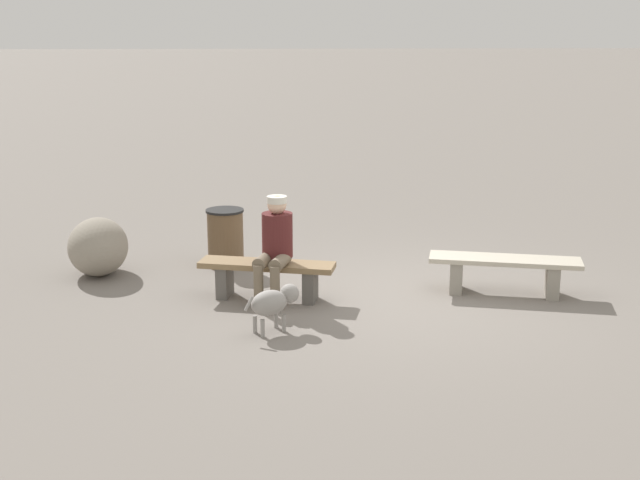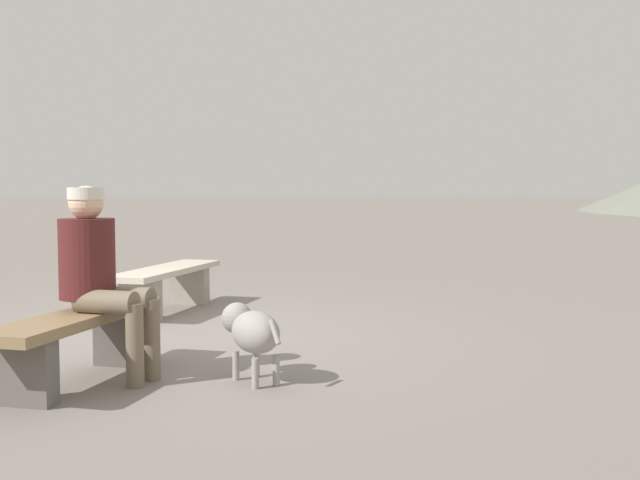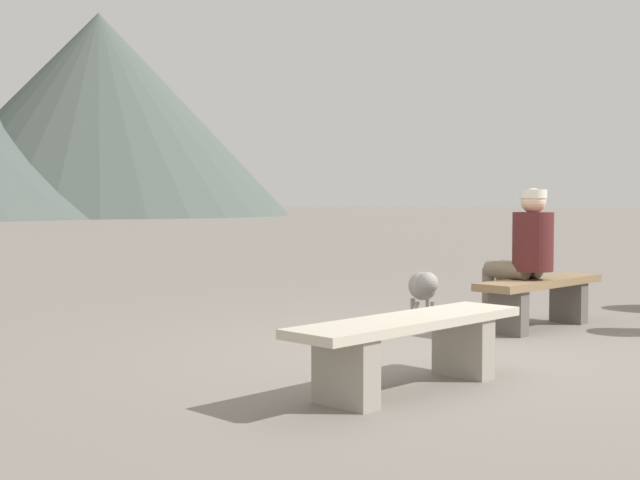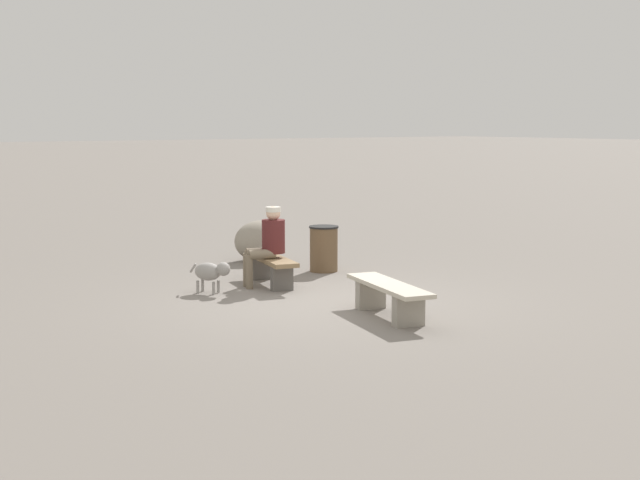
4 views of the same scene
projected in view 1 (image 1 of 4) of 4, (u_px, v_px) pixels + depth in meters
The scene contains 7 objects.
ground at pixel (393, 301), 9.87m from camera, with size 210.00×210.00×0.06m, color gray.
bench_left at pixel (504, 269), 9.99m from camera, with size 1.82×0.83×0.44m.
bench_right at pixel (267, 273), 9.79m from camera, with size 1.62×0.73×0.44m.
seated_person at pixel (275, 241), 9.59m from camera, with size 0.47×0.65×1.24m.
dog at pixel (274, 302), 8.75m from camera, with size 0.58×0.47×0.48m.
trash_bin at pixel (225, 238), 11.10m from camera, with size 0.50×0.50×0.77m.
boulder at pixel (98, 247), 10.74m from camera, with size 0.75×0.99×0.74m, color gray.
Camera 1 is at (1.37, 9.33, 3.12)m, focal length 47.31 mm.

